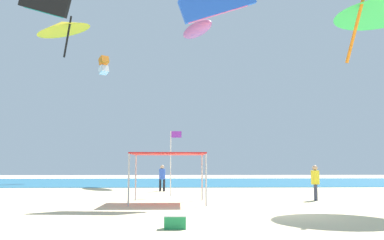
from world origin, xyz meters
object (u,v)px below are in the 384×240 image
Objects in this scene: banner_flag at (172,157)px; cooler_box at (175,222)px; person_near_tent at (315,180)px; kite_delta_green at (378,8)px; kite_box_orange at (104,65)px; kite_delta_yellow at (63,26)px; kite_inflatable_pink at (197,29)px; kite_parafoil_black at (44,3)px; kite_parafoil_blue at (218,3)px; canopy_tent at (168,156)px; person_central at (162,176)px.

cooler_box is at bearing -88.73° from banner_flag.
kite_delta_green is (2.30, -2.16, 7.56)m from person_near_tent.
kite_delta_green is at bearing 60.73° from person_near_tent.
kite_delta_yellow is at bearing -133.50° from kite_box_orange.
kite_inflatable_pink is (1.81, 26.64, 14.20)m from cooler_box.
person_near_tent is at bearing -158.24° from kite_delta_yellow.
cooler_box is 0.14× the size of kite_parafoil_black.
kite_delta_green is 0.89× the size of kite_delta_yellow.
kite_parafoil_blue is at bearing -164.58° from kite_delta_yellow.
kite_parafoil_blue is 17.44m from kite_inflatable_pink.
kite_inflatable_pink reaches higher than kite_box_orange.
banner_flag reaches higher than canopy_tent.
kite_parafoil_black reaches higher than kite_delta_green.
kite_delta_yellow is 1.43× the size of kite_parafoil_black.
banner_flag is 19.68m from kite_inflatable_pink.
person_central is at bearing -43.58° from kite_inflatable_pink.
kite_delta_green is at bearing -29.54° from banner_flag.
kite_delta_green is 1.23× the size of kite_parafoil_blue.
kite_parafoil_blue is (3.04, -5.77, 9.12)m from person_central.
kite_delta_yellow is at bearing -54.47° from kite_parafoil_blue.
kite_delta_yellow reaches higher than cooler_box.
cooler_box is (0.93, -15.51, -0.79)m from person_central.
person_central is at bearing 99.35° from banner_flag.
kite_box_orange is at bearing 106.90° from canopy_tent.
person_central is at bearing -101.72° from kite_box_orange.
kite_delta_yellow is 6.20m from kite_parafoil_black.
banner_flag is 6.09× the size of cooler_box.
kite_parafoil_blue is 12.61m from kite_parafoil_black.
kite_inflatable_pink reaches higher than kite_delta_yellow.
canopy_tent is 0.69× the size of kite_inflatable_pink.
kite_delta_green is at bearing 144.53° from kite_parafoil_blue.
cooler_box is at bearing 69.80° from kite_parafoil_blue.
cooler_box is 30.24m from kite_inflatable_pink.
banner_flag is 0.67× the size of kite_delta_green.
canopy_tent is 5.59× the size of cooler_box.
kite_parafoil_black reaches higher than person_near_tent.
kite_inflatable_pink reaches higher than cooler_box.
kite_box_orange is 16.11m from kite_parafoil_black.
kite_parafoil_blue is (2.46, 2.45, 8.03)m from canopy_tent.
banner_flag is at bearing -42.96° from kite_parafoil_blue.
banner_flag is 0.83× the size of kite_parafoil_blue.
person_near_tent is 10.22m from kite_parafoil_blue.
kite_delta_yellow is at bearing -116.12° from person_near_tent.
kite_parafoil_blue reaches higher than canopy_tent.
kite_box_orange is at bearing -134.44° from person_near_tent.
cooler_box is 14.06m from kite_parafoil_blue.
kite_delta_green is at bearing 169.97° from person_central.
kite_parafoil_blue reaches higher than person_near_tent.
kite_parafoil_black reaches higher than banner_flag.
person_near_tent is at bearing 106.27° from kite_delta_green.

